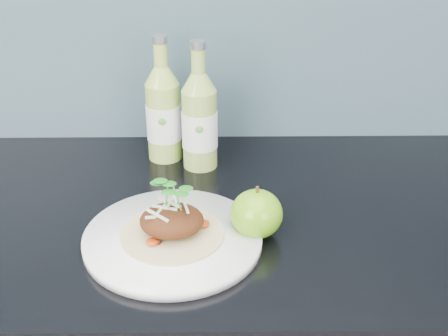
{
  "coord_description": "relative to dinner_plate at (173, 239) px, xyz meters",
  "views": [
    {
      "loc": [
        0.05,
        0.8,
        1.46
      ],
      "look_at": [
        0.06,
        1.65,
        1.0
      ],
      "focal_mm": 50.0,
      "sensor_mm": 36.0,
      "label": 1
    }
  ],
  "objects": [
    {
      "name": "cider_bottle_left",
      "position": [
        -0.03,
        0.29,
        0.08
      ],
      "size": [
        0.07,
        0.07,
        0.24
      ],
      "rotation": [
        0.0,
        0.0,
        0.02
      ],
      "color": "#A4C050",
      "rests_on": "kitchen_counter"
    },
    {
      "name": "green_apple",
      "position": [
        0.13,
        0.02,
        0.03
      ],
      "size": [
        0.1,
        0.1,
        0.09
      ],
      "rotation": [
        0.0,
        0.0,
        -0.23
      ],
      "color": "#508C0F",
      "rests_on": "kitchen_counter"
    },
    {
      "name": "pork_taco",
      "position": [
        0.0,
        0.0,
        0.04
      ],
      "size": [
        0.16,
        0.16,
        0.1
      ],
      "color": "tan",
      "rests_on": "dinner_plate"
    },
    {
      "name": "dinner_plate",
      "position": [
        0.0,
        0.0,
        0.0
      ],
      "size": [
        0.29,
        0.29,
        0.02
      ],
      "color": "white",
      "rests_on": "kitchen_counter"
    },
    {
      "name": "cider_bottle_right",
      "position": [
        0.04,
        0.26,
        0.08
      ],
      "size": [
        0.08,
        0.08,
        0.24
      ],
      "rotation": [
        0.0,
        0.0,
        0.22
      ],
      "color": "#97B84D",
      "rests_on": "kitchen_counter"
    }
  ]
}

